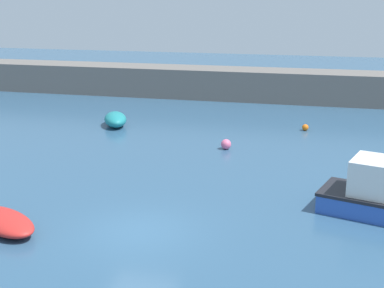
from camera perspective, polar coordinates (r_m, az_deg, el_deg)
ground_plane at (r=19.33m, az=-5.65°, el=-9.57°), size 120.00×120.00×0.20m
harbor_breakwater at (r=43.48m, az=5.89°, el=6.37°), size 50.23×3.56×2.39m
rowboat_white_midwater at (r=34.52m, az=-8.18°, el=2.62°), size 2.42×3.09×0.88m
open_tender_yellow at (r=20.38m, az=-19.47°, el=-7.79°), size 3.66×2.94×0.63m
motorboat_grey_hull at (r=21.55m, az=19.41°, el=-5.17°), size 5.04×3.43×2.17m
mooring_buoy_pink at (r=29.10m, az=3.65°, el=-0.03°), size 0.55×0.55×0.55m
mooring_buoy_orange at (r=33.83m, az=11.99°, el=1.75°), size 0.40×0.40×0.40m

